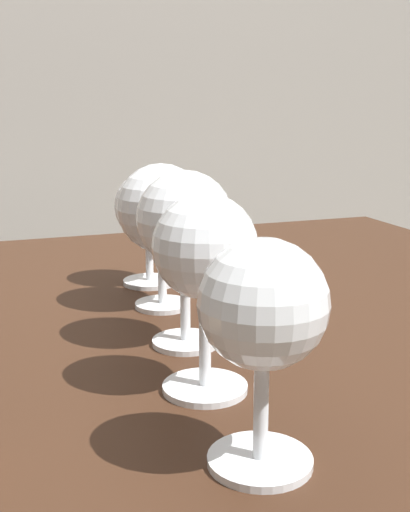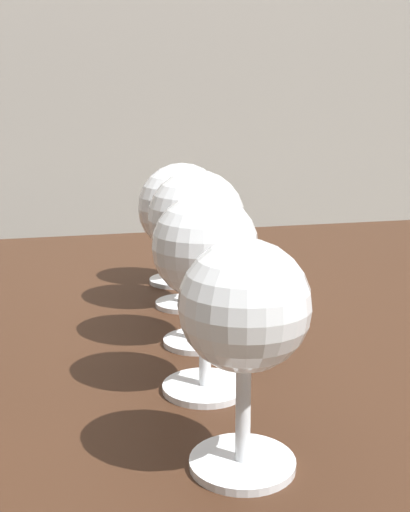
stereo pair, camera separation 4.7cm
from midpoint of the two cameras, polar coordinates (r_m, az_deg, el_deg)
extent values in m
cube|color=#382114|center=(0.67, -15.87, -7.05)|extent=(1.26, 0.83, 0.03)
cylinder|color=#382114|center=(1.30, 10.79, -14.49)|extent=(0.06, 0.06, 0.72)
cylinder|color=white|center=(0.41, 1.34, -17.21)|extent=(0.06, 0.06, 0.00)
cylinder|color=white|center=(0.40, 1.38, -12.48)|extent=(0.01, 0.01, 0.07)
sphere|color=white|center=(0.37, 1.43, -4.17)|extent=(0.08, 0.08, 0.08)
ellipsoid|color=beige|center=(0.37, 1.43, -3.83)|extent=(0.07, 0.07, 0.04)
cylinder|color=white|center=(0.51, -2.73, -11.26)|extent=(0.06, 0.06, 0.00)
cylinder|color=white|center=(0.49, -2.78, -6.68)|extent=(0.01, 0.01, 0.08)
sphere|color=white|center=(0.47, -2.87, 0.79)|extent=(0.08, 0.08, 0.08)
ellipsoid|color=#380711|center=(0.47, -2.87, 0.53)|extent=(0.07, 0.07, 0.03)
cylinder|color=white|center=(0.59, -3.97, -7.39)|extent=(0.06, 0.06, 0.00)
cylinder|color=white|center=(0.58, -4.04, -3.40)|extent=(0.01, 0.01, 0.08)
sphere|color=white|center=(0.56, -4.16, 3.19)|extent=(0.08, 0.08, 0.08)
ellipsoid|color=gold|center=(0.57, -4.15, 2.64)|extent=(0.07, 0.07, 0.03)
cylinder|color=white|center=(0.70, -5.59, -4.21)|extent=(0.06, 0.06, 0.00)
cylinder|color=white|center=(0.69, -5.67, -1.21)|extent=(0.01, 0.01, 0.07)
sphere|color=white|center=(0.67, -5.79, 4.11)|extent=(0.09, 0.09, 0.09)
ellipsoid|color=maroon|center=(0.68, -5.78, 3.78)|extent=(0.08, 0.08, 0.03)
cylinder|color=white|center=(0.79, -6.47, -2.22)|extent=(0.06, 0.06, 0.00)
cylinder|color=white|center=(0.78, -6.54, 0.16)|extent=(0.01, 0.01, 0.06)
sphere|color=white|center=(0.77, -6.65, 4.27)|extent=(0.08, 0.08, 0.08)
ellipsoid|color=#470A16|center=(0.77, -6.64, 3.95)|extent=(0.07, 0.07, 0.03)
camera|label=1|loc=(0.02, -92.86, -0.69)|focal=46.61mm
camera|label=2|loc=(0.02, 87.14, 0.69)|focal=46.61mm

